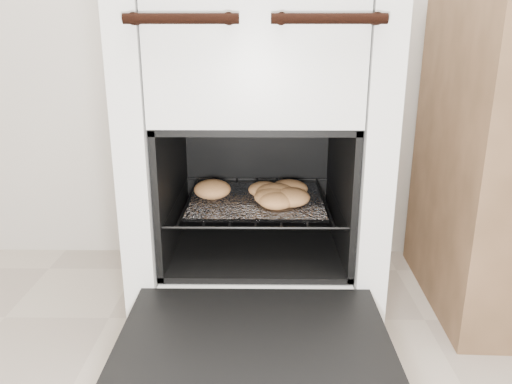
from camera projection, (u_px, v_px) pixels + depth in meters
stove at (257, 158)px, 1.51m from camera, size 0.67×0.74×1.03m
oven_door at (254, 349)px, 1.06m from camera, size 0.60×0.47×0.04m
oven_rack at (256, 200)px, 1.47m from camera, size 0.49×0.47×0.01m
foil_sheet at (256, 200)px, 1.45m from camera, size 0.38×0.33×0.01m
baked_rolls at (268, 193)px, 1.42m from camera, size 0.36×0.24×0.05m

